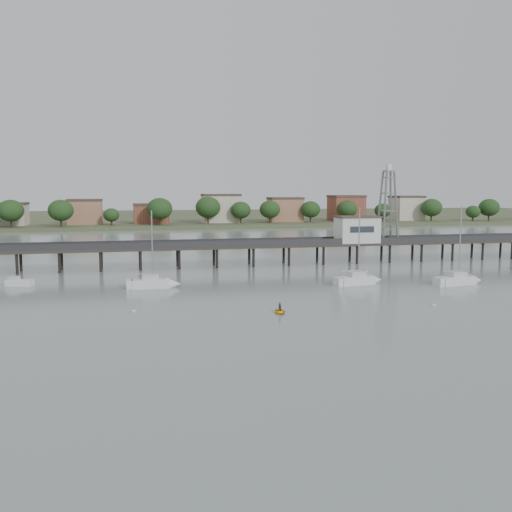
% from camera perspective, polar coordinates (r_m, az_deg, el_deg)
% --- Properties ---
extents(ground_plane, '(500.00, 500.00, 0.00)m').
position_cam_1_polar(ground_plane, '(51.86, 10.26, -9.69)').
color(ground_plane, gray).
rests_on(ground_plane, ground).
extents(pier, '(150.00, 5.00, 5.50)m').
position_cam_1_polar(pier, '(108.05, -2.27, 0.97)').
color(pier, '#2D2823').
rests_on(pier, ground).
extents(pier_building, '(8.40, 5.40, 5.30)m').
position_cam_1_polar(pier_building, '(115.05, 10.07, 2.65)').
color(pier_building, silver).
rests_on(pier_building, ground).
extents(lattice_tower, '(3.20, 3.20, 15.50)m').
position_cam_1_polar(lattice_tower, '(117.52, 13.04, 4.83)').
color(lattice_tower, slate).
rests_on(lattice_tower, ground).
extents(sailboat_b, '(7.26, 2.19, 12.05)m').
position_cam_1_polar(sailboat_b, '(85.90, -9.81, -2.72)').
color(sailboat_b, white).
rests_on(sailboat_b, ground).
extents(sailboat_c, '(7.78, 3.47, 12.48)m').
position_cam_1_polar(sailboat_c, '(89.42, 10.59, -2.37)').
color(sailboat_c, white).
rests_on(sailboat_c, ground).
extents(sailboat_d, '(7.90, 3.21, 12.74)m').
position_cam_1_polar(sailboat_d, '(93.22, 19.96, -2.29)').
color(sailboat_d, white).
rests_on(sailboat_d, ground).
extents(white_tender, '(4.30, 2.90, 1.55)m').
position_cam_1_polar(white_tender, '(93.63, -22.62, -2.47)').
color(white_tender, white).
rests_on(white_tender, ground).
extents(yellow_dinghy, '(1.87, 0.74, 2.55)m').
position_cam_1_polar(yellow_dinghy, '(67.71, 2.39, -5.72)').
color(yellow_dinghy, yellow).
rests_on(yellow_dinghy, ground).
extents(dinghy_occupant, '(0.47, 1.06, 0.25)m').
position_cam_1_polar(dinghy_occupant, '(67.71, 2.39, -5.72)').
color(dinghy_occupant, black).
rests_on(dinghy_occupant, ground).
extents(mooring_buoys, '(88.07, 30.28, 0.39)m').
position_cam_1_polar(mooring_buoys, '(81.05, 4.37, -3.61)').
color(mooring_buoys, beige).
rests_on(mooring_buoys, ground).
extents(far_shore, '(500.00, 170.00, 10.40)m').
position_cam_1_polar(far_shore, '(286.29, -8.86, 3.87)').
color(far_shore, '#475133').
rests_on(far_shore, ground).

